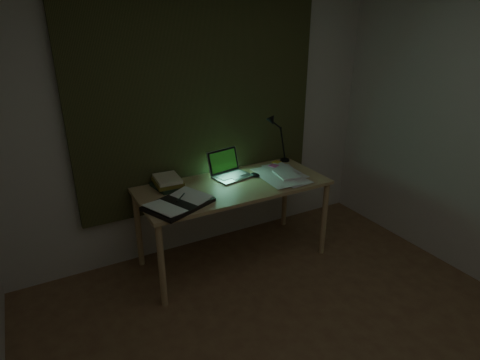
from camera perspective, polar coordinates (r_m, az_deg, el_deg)
The scene contains 11 objects.
wall_back at distance 3.57m, azimuth -5.77°, elevation 9.08°, with size 3.50×0.00×2.50m, color beige.
curtain at distance 3.50m, azimuth -5.63°, elevation 12.15°, with size 2.20×0.06×2.00m, color #2F351A.
desk at distance 3.56m, azimuth -0.93°, elevation -6.08°, with size 1.61×0.71×0.74m, color tan, non-canonical shape.
laptop at distance 3.50m, azimuth -1.07°, elevation 2.08°, with size 0.32×0.36×0.23m, color #A7A7AB, non-canonical shape.
open_textbook at distance 3.06m, azimuth -8.72°, elevation -3.28°, with size 0.47×0.34×0.04m, color white, non-canonical shape.
book_stack at distance 3.37m, azimuth -10.33°, elevation -0.27°, with size 0.21×0.26×0.10m, color white, non-canonical shape.
loose_papers at distance 3.57m, azimuth 5.67°, elevation 0.61°, with size 0.38×0.40×0.02m, color silver, non-canonical shape.
mouse at distance 3.56m, azimuth 2.14°, elevation 0.72°, with size 0.06×0.09×0.04m, color black.
sticky_yellow at distance 3.91m, azimuth 5.24°, elevation 2.52°, with size 0.07×0.07×0.01m, color gold.
sticky_pink at distance 3.80m, azimuth 4.78°, elevation 1.97°, with size 0.07×0.07×0.02m, color pink.
desk_lamp at distance 3.91m, azimuth 6.55°, elevation 6.12°, with size 0.33×0.25×0.49m, color black, non-canonical shape.
Camera 1 is at (-1.35, -1.20, 2.07)m, focal length 30.00 mm.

